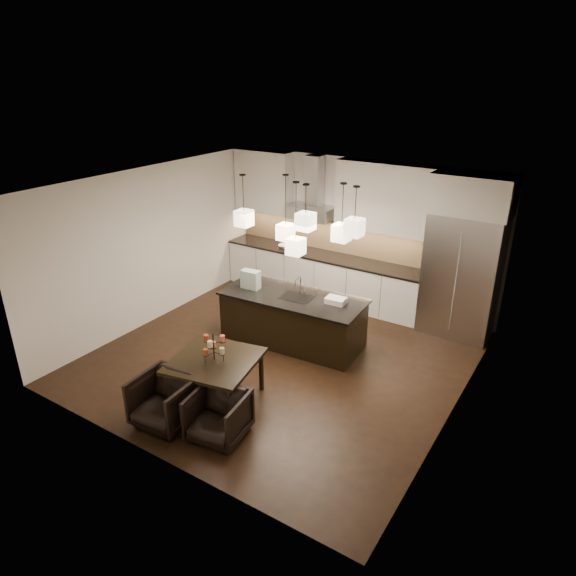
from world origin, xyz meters
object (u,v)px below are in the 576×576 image
Objects in this scene: refrigerator at (461,276)px; dining_table at (216,380)px; armchair_right at (218,416)px; armchair_left at (165,401)px; island_body at (293,320)px.

refrigerator is 4.51m from dining_table.
refrigerator is 4.80m from armchair_right.
dining_table is 0.77m from armchair_left.
refrigerator reaches higher than island_body.
dining_table is at bearing 123.75° from armchair_right.
refrigerator is 3.10× the size of armchair_right.
island_body reaches higher than dining_table.
dining_table is at bearing 67.86° from armchair_left.
refrigerator is at bearing 48.62° from dining_table.
refrigerator reaches higher than armchair_right.
armchair_left reaches higher than armchair_right.
refrigerator is 1.93× the size of dining_table.
armchair_left is (-0.24, -2.74, -0.07)m from island_body.
armchair_right is (0.52, -2.58, -0.09)m from island_body.
dining_table is 1.61× the size of armchair_right.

